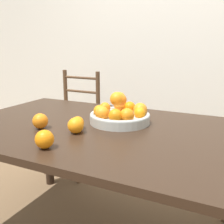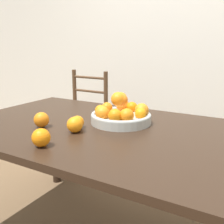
% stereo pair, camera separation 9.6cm
% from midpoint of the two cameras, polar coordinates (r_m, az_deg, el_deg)
% --- Properties ---
extents(wall_back, '(8.00, 0.06, 2.60)m').
position_cam_midpoint_polar(wall_back, '(2.80, 17.03, 15.83)').
color(wall_back, silver).
rests_on(wall_back, ground_plane).
extents(dining_table, '(1.77, 1.04, 0.75)m').
position_cam_midpoint_polar(dining_table, '(1.46, 1.15, -6.65)').
color(dining_table, black).
rests_on(dining_table, ground_plane).
extents(fruit_bowl, '(0.35, 0.35, 0.18)m').
position_cam_midpoint_polar(fruit_bowl, '(1.52, 3.79, -0.46)').
color(fruit_bowl, '#B2B7B2').
rests_on(fruit_bowl, dining_table).
extents(orange_loose_0, '(0.08, 0.08, 0.08)m').
position_cam_midpoint_polar(orange_loose_0, '(1.35, -6.12, -2.79)').
color(orange_loose_0, orange).
rests_on(orange_loose_0, dining_table).
extents(orange_loose_1, '(0.08, 0.08, 0.08)m').
position_cam_midpoint_polar(orange_loose_1, '(1.48, -13.33, -1.66)').
color(orange_loose_1, orange).
rests_on(orange_loose_1, dining_table).
extents(orange_loose_2, '(0.07, 0.07, 0.07)m').
position_cam_midpoint_polar(orange_loose_2, '(1.43, -5.57, -2.19)').
color(orange_loose_2, orange).
rests_on(orange_loose_2, dining_table).
extents(orange_loose_3, '(0.08, 0.08, 0.08)m').
position_cam_midpoint_polar(orange_loose_3, '(1.19, -12.97, -5.48)').
color(orange_loose_3, orange).
rests_on(orange_loose_3, dining_table).
extents(chair_left, '(0.43, 0.41, 0.96)m').
position_cam_midpoint_polar(chair_left, '(2.54, -5.55, -2.13)').
color(chair_left, '#513823').
rests_on(chair_left, ground_plane).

